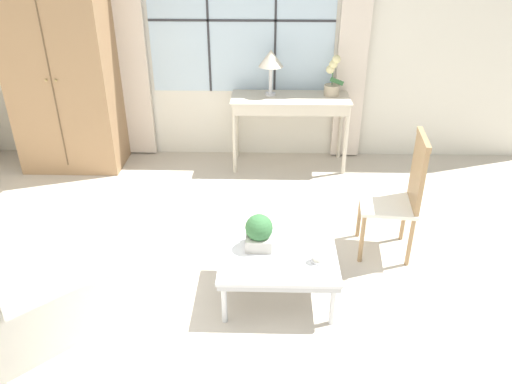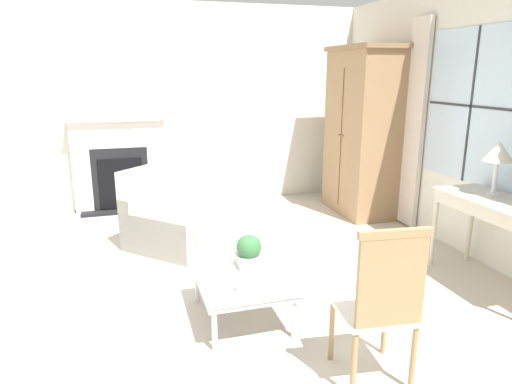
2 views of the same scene
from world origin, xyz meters
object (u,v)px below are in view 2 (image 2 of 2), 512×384
object	(u,v)px
side_chair_wooden	(382,299)
fireplace	(119,159)
table_lamp	(498,153)
armoire	(362,132)
coffee_table	(242,280)
console_table	(505,212)
pillar_candle	(242,286)
potted_plant_small	(249,251)
armchair_upholstered	(174,221)

from	to	relation	value
side_chair_wooden	fireplace	bearing A→B (deg)	-161.03
table_lamp	armoire	bearing A→B (deg)	-177.39
fireplace	coffee_table	bearing A→B (deg)	14.88
console_table	pillar_candle	xyz separation A→B (m)	(0.13, -2.37, -0.30)
side_chair_wooden	pillar_candle	size ratio (longest dim) A/B	8.77
table_lamp	pillar_candle	bearing A→B (deg)	-81.86
pillar_candle	console_table	bearing A→B (deg)	93.15
side_chair_wooden	pillar_candle	distance (m)	1.00
table_lamp	potted_plant_small	world-z (taller)	table_lamp
console_table	armchair_upholstered	xyz separation A→B (m)	(-1.86, -2.63, -0.43)
table_lamp	armchair_upholstered	xyz separation A→B (m)	(-1.64, -2.69, -0.91)
fireplace	table_lamp	world-z (taller)	fireplace
armoire	table_lamp	world-z (taller)	armoire
fireplace	table_lamp	distance (m)	4.59
side_chair_wooden	potted_plant_small	distance (m)	1.25
console_table	armchair_upholstered	size ratio (longest dim) A/B	1.04
coffee_table	console_table	bearing A→B (deg)	86.22
armoire	side_chair_wooden	bearing A→B (deg)	-26.86
console_table	pillar_candle	distance (m)	2.39
fireplace	pillar_candle	world-z (taller)	fireplace
side_chair_wooden	table_lamp	bearing A→B (deg)	121.14
coffee_table	fireplace	bearing A→B (deg)	-165.12
fireplace	table_lamp	xyz separation A→B (m)	(3.23, 3.23, 0.46)
console_table	potted_plant_small	size ratio (longest dim) A/B	4.84
potted_plant_small	table_lamp	bearing A→B (deg)	88.04
fireplace	armchair_upholstered	distance (m)	1.74
armoire	pillar_candle	distance (m)	3.53
armoire	console_table	world-z (taller)	armoire
coffee_table	pillar_candle	bearing A→B (deg)	-14.19
side_chair_wooden	potted_plant_small	xyz separation A→B (m)	(-1.14, -0.50, -0.09)
fireplace	side_chair_wooden	xyz separation A→B (m)	(4.29, 1.47, -0.14)
console_table	coffee_table	size ratio (longest dim) A/B	1.52
fireplace	table_lamp	bearing A→B (deg)	45.06
fireplace	pillar_candle	bearing A→B (deg)	12.66
armoire	armchair_upholstered	size ratio (longest dim) A/B	1.79
armchair_upholstered	fireplace	bearing A→B (deg)	-160.97
table_lamp	side_chair_wooden	distance (m)	2.14
armoire	potted_plant_small	world-z (taller)	armoire
armoire	pillar_candle	world-z (taller)	armoire
table_lamp	coffee_table	size ratio (longest dim) A/B	0.58
table_lamp	potted_plant_small	size ratio (longest dim) A/B	1.85
armoire	pillar_candle	size ratio (longest dim) A/B	18.37
console_table	pillar_candle	size ratio (longest dim) A/B	10.71
armoire	coffee_table	distance (m)	3.30
console_table	potted_plant_small	xyz separation A→B (m)	(-0.29, -2.20, -0.22)
armchair_upholstered	pillar_candle	world-z (taller)	armchair_upholstered
console_table	coffee_table	xyz separation A→B (m)	(-0.15, -2.30, -0.39)
fireplace	pillar_candle	distance (m)	3.68
potted_plant_small	console_table	bearing A→B (deg)	82.38
console_table	potted_plant_small	distance (m)	2.23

